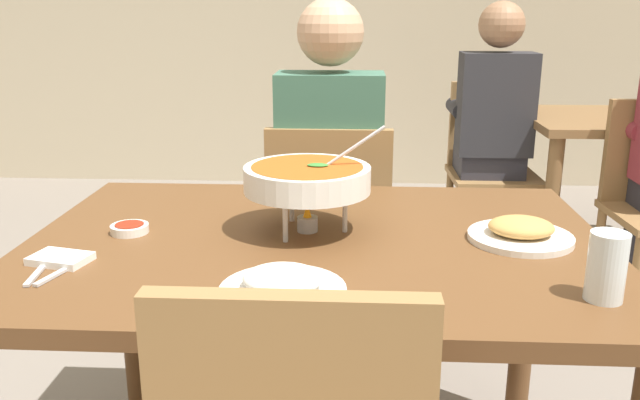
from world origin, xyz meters
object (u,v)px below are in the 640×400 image
(curry_bowl, at_px, (307,179))
(sauce_dish, at_px, (130,228))
(chair_diner_main, at_px, (330,232))
(drink_glass, at_px, (606,270))
(dining_table_main, at_px, (317,279))
(dining_table_far, at_px, (626,143))
(chair_bg_middle, at_px, (491,158))
(diner_main, at_px, (330,166))
(rice_plate, at_px, (283,285))
(patron_bg_middle, at_px, (493,118))
(appetizer_plate, at_px, (521,232))

(curry_bowl, xyz_separation_m, sauce_dish, (-0.42, -0.04, -0.12))
(chair_diner_main, xyz_separation_m, sauce_dish, (-0.45, -0.75, 0.26))
(chair_diner_main, relative_size, drink_glass, 6.92)
(dining_table_main, bearing_deg, chair_diner_main, 90.00)
(dining_table_main, xyz_separation_m, dining_table_far, (1.44, 1.89, -0.03))
(sauce_dish, bearing_deg, chair_diner_main, 59.06)
(drink_glass, bearing_deg, chair_bg_middle, 83.73)
(diner_main, height_order, rice_plate, diner_main)
(drink_glass, height_order, patron_bg_middle, patron_bg_middle)
(sauce_dish, height_order, patron_bg_middle, patron_bg_middle)
(dining_table_main, distance_m, patron_bg_middle, 2.04)
(curry_bowl, distance_m, patron_bg_middle, 2.01)
(dining_table_main, xyz_separation_m, chair_diner_main, (-0.00, 0.77, -0.15))
(dining_table_main, xyz_separation_m, sauce_dish, (-0.45, 0.02, 0.11))
(curry_bowl, relative_size, dining_table_far, 0.33)
(dining_table_main, height_order, appetizer_plate, appetizer_plate)
(drink_glass, bearing_deg, dining_table_far, 67.85)
(curry_bowl, bearing_deg, dining_table_main, -64.58)
(dining_table_main, height_order, diner_main, diner_main)
(sauce_dish, bearing_deg, dining_table_main, -2.03)
(dining_table_main, distance_m, chair_diner_main, 0.78)
(chair_diner_main, distance_m, dining_table_far, 1.83)
(rice_plate, bearing_deg, drink_glass, 1.16)
(curry_bowl, relative_size, appetizer_plate, 1.39)
(chair_diner_main, height_order, chair_bg_middle, same)
(dining_table_main, distance_m, sauce_dish, 0.46)
(curry_bowl, bearing_deg, rice_plate, -93.00)
(diner_main, height_order, drink_glass, diner_main)
(chair_diner_main, relative_size, chair_bg_middle, 1.00)
(diner_main, xyz_separation_m, drink_glass, (0.55, -1.10, 0.07))
(diner_main, distance_m, appetizer_plate, 0.92)
(rice_plate, relative_size, sauce_dish, 2.67)
(patron_bg_middle, bearing_deg, rice_plate, -110.37)
(dining_table_main, xyz_separation_m, chair_bg_middle, (0.80, 2.01, -0.15))
(chair_diner_main, bearing_deg, drink_glass, -62.92)
(dining_table_main, height_order, chair_bg_middle, chair_bg_middle)
(rice_plate, relative_size, dining_table_far, 0.24)
(rice_plate, height_order, sauce_dish, rice_plate)
(chair_diner_main, distance_m, chair_bg_middle, 1.48)
(diner_main, xyz_separation_m, curry_bowl, (-0.02, -0.75, 0.14))
(rice_plate, bearing_deg, diner_main, 87.74)
(dining_table_main, height_order, rice_plate, rice_plate)
(dining_table_main, height_order, chair_diner_main, chair_diner_main)
(dining_table_far, relative_size, patron_bg_middle, 0.76)
(curry_bowl, bearing_deg, chair_bg_middle, 67.11)
(appetizer_plate, bearing_deg, dining_table_main, -178.49)
(drink_glass, height_order, dining_table_far, drink_glass)
(rice_plate, height_order, dining_table_far, rice_plate)
(diner_main, height_order, dining_table_far, diner_main)
(appetizer_plate, bearing_deg, patron_bg_middle, 80.82)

